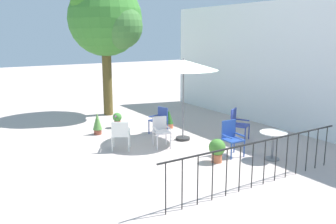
# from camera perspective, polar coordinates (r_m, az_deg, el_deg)

# --- Properties ---
(ground_plane) EXTENTS (60.00, 60.00, 0.00)m
(ground_plane) POSITION_cam_1_polar(r_m,az_deg,el_deg) (10.77, 0.16, -5.17)
(ground_plane) COLOR #B9A79F
(villa_facade) EXTENTS (11.22, 0.30, 4.33)m
(villa_facade) POSITION_cam_1_polar(r_m,az_deg,el_deg) (13.21, 16.55, 7.16)
(villa_facade) COLOR white
(villa_facade) RESTS_ON ground
(terrace_railing) EXTENTS (0.03, 5.04, 1.01)m
(terrace_railing) POSITION_cam_1_polar(r_m,az_deg,el_deg) (7.94, 14.19, -6.79)
(terrace_railing) COLOR black
(terrace_railing) RESTS_ON ground
(shade_tree) EXTENTS (3.01, 2.86, 5.22)m
(shade_tree) POSITION_cam_1_polar(r_m,az_deg,el_deg) (14.55, -9.71, 14.30)
(shade_tree) COLOR brown
(shade_tree) RESTS_ON ground
(patio_umbrella_0) EXTENTS (2.09, 2.09, 2.53)m
(patio_umbrella_0) POSITION_cam_1_polar(r_m,az_deg,el_deg) (10.83, 2.46, 7.29)
(patio_umbrella_0) COLOR #2D2D2D
(patio_umbrella_0) RESTS_ON ground
(cafe_table_0) EXTENTS (0.70, 0.70, 0.74)m
(cafe_table_0) POSITION_cam_1_polar(r_m,az_deg,el_deg) (9.77, 16.28, -4.35)
(cafe_table_0) COLOR white
(cafe_table_0) RESTS_ON ground
(patio_chair_0) EXTENTS (0.58, 0.55, 0.87)m
(patio_chair_0) POSITION_cam_1_polar(r_m,az_deg,el_deg) (10.44, -1.12, -2.78)
(patio_chair_0) COLOR silver
(patio_chair_0) RESTS_ON ground
(patio_chair_1) EXTENTS (0.66, 0.67, 0.85)m
(patio_chair_1) POSITION_cam_1_polar(r_m,az_deg,el_deg) (10.20, -7.51, -3.31)
(patio_chair_1) COLOR white
(patio_chair_1) RESTS_ON ground
(patio_chair_2) EXTENTS (0.67, 0.67, 0.98)m
(patio_chair_2) POSITION_cam_1_polar(r_m,az_deg,el_deg) (11.29, 10.94, -1.60)
(patio_chair_2) COLOR #2D3D9C
(patio_chair_2) RESTS_ON ground
(patio_chair_3) EXTENTS (0.56, 0.57, 0.86)m
(patio_chair_3) POSITION_cam_1_polar(r_m,az_deg,el_deg) (11.86, -1.29, -1.01)
(patio_chair_3) COLOR #2C438F
(patio_chair_3) RESTS_ON ground
(patio_chair_4) EXTENTS (0.48, 0.50, 0.95)m
(patio_chair_4) POSITION_cam_1_polar(r_m,az_deg,el_deg) (9.85, 9.97, -3.74)
(patio_chair_4) COLOR #274AA1
(patio_chair_4) RESTS_ON ground
(potted_plant_0) EXTENTS (0.31, 0.31, 0.65)m
(potted_plant_0) POSITION_cam_1_polar(r_m,az_deg,el_deg) (12.56, 0.13, -1.11)
(potted_plant_0) COLOR #C76444
(potted_plant_0) RESTS_ON ground
(potted_plant_1) EXTENTS (0.43, 0.43, 0.62)m
(potted_plant_1) POSITION_cam_1_polar(r_m,az_deg,el_deg) (9.31, 7.78, -5.82)
(potted_plant_1) COLOR #BB6441
(potted_plant_1) RESTS_ON ground
(potted_plant_2) EXTENTS (0.31, 0.31, 0.53)m
(potted_plant_2) POSITION_cam_1_polar(r_m,az_deg,el_deg) (12.73, -8.03, -1.13)
(potted_plant_2) COLOR #9C482B
(potted_plant_2) RESTS_ON ground
(potted_plant_3) EXTENTS (0.31, 0.31, 0.72)m
(potted_plant_3) POSITION_cam_1_polar(r_m,az_deg,el_deg) (11.97, -11.11, -1.74)
(potted_plant_3) COLOR brown
(potted_plant_3) RESTS_ON ground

